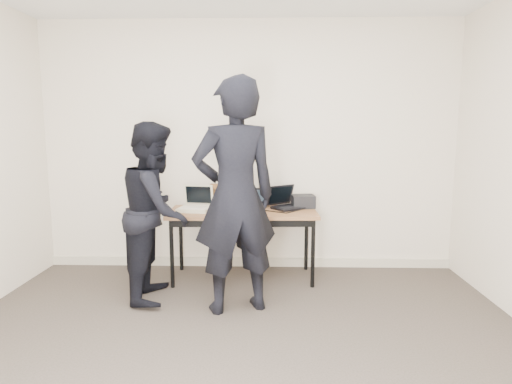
{
  "coord_description": "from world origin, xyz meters",
  "views": [
    {
      "loc": [
        0.21,
        -2.44,
        1.56
      ],
      "look_at": [
        0.1,
        1.6,
        0.95
      ],
      "focal_mm": 30.0,
      "sensor_mm": 36.0,
      "label": 1
    }
  ],
  "objects_px": {
    "laptop_center": "(250,206)",
    "laptop_right": "(286,203)",
    "equipment_box": "(303,201)",
    "person_observer": "(156,211)",
    "person_typist": "(235,197)",
    "laptop_beige": "(196,205)",
    "leather_satchel": "(227,195)",
    "desk": "(243,216)"
  },
  "relations": [
    {
      "from": "desk",
      "to": "person_observer",
      "type": "distance_m",
      "value": 0.92
    },
    {
      "from": "equipment_box",
      "to": "person_typist",
      "type": "xyz_separation_m",
      "value": [
        -0.65,
        -0.96,
        0.2
      ]
    },
    {
      "from": "equipment_box",
      "to": "leather_satchel",
      "type": "bearing_deg",
      "value": 177.47
    },
    {
      "from": "laptop_beige",
      "to": "person_typist",
      "type": "distance_m",
      "value": 0.93
    },
    {
      "from": "desk",
      "to": "person_typist",
      "type": "bearing_deg",
      "value": -93.42
    },
    {
      "from": "equipment_box",
      "to": "person_typist",
      "type": "bearing_deg",
      "value": -124.23
    },
    {
      "from": "desk",
      "to": "laptop_right",
      "type": "relative_size",
      "value": 3.45
    },
    {
      "from": "laptop_center",
      "to": "laptop_right",
      "type": "height_order",
      "value": "laptop_right"
    },
    {
      "from": "desk",
      "to": "laptop_center",
      "type": "relative_size",
      "value": 4.21
    },
    {
      "from": "desk",
      "to": "equipment_box",
      "type": "xyz_separation_m",
      "value": [
        0.63,
        0.19,
        0.13
      ]
    },
    {
      "from": "leather_satchel",
      "to": "equipment_box",
      "type": "height_order",
      "value": "leather_satchel"
    },
    {
      "from": "person_typist",
      "to": "person_observer",
      "type": "height_order",
      "value": "person_typist"
    },
    {
      "from": "laptop_right",
      "to": "person_observer",
      "type": "relative_size",
      "value": 0.27
    },
    {
      "from": "laptop_beige",
      "to": "equipment_box",
      "type": "distance_m",
      "value": 1.13
    },
    {
      "from": "laptop_beige",
      "to": "person_typist",
      "type": "height_order",
      "value": "person_typist"
    },
    {
      "from": "laptop_right",
      "to": "person_observer",
      "type": "distance_m",
      "value": 1.37
    },
    {
      "from": "laptop_center",
      "to": "equipment_box",
      "type": "bearing_deg",
      "value": 33.64
    },
    {
      "from": "person_typist",
      "to": "leather_satchel",
      "type": "bearing_deg",
      "value": -101.18
    },
    {
      "from": "laptop_center",
      "to": "laptop_right",
      "type": "xyz_separation_m",
      "value": [
        0.38,
        0.15,
        0.0
      ]
    },
    {
      "from": "equipment_box",
      "to": "person_observer",
      "type": "distance_m",
      "value": 1.55
    },
    {
      "from": "person_typist",
      "to": "person_observer",
      "type": "bearing_deg",
      "value": -40.91
    },
    {
      "from": "desk",
      "to": "laptop_beige",
      "type": "height_order",
      "value": "laptop_beige"
    },
    {
      "from": "laptop_beige",
      "to": "leather_satchel",
      "type": "height_order",
      "value": "same"
    },
    {
      "from": "laptop_beige",
      "to": "equipment_box",
      "type": "relative_size",
      "value": 1.53
    },
    {
      "from": "desk",
      "to": "laptop_center",
      "type": "distance_m",
      "value": 0.13
    },
    {
      "from": "person_typist",
      "to": "laptop_beige",
      "type": "bearing_deg",
      "value": -79.19
    },
    {
      "from": "desk",
      "to": "laptop_beige",
      "type": "bearing_deg",
      "value": 176.96
    },
    {
      "from": "laptop_beige",
      "to": "person_typist",
      "type": "xyz_separation_m",
      "value": [
        0.47,
        -0.77,
        0.22
      ]
    },
    {
      "from": "laptop_beige",
      "to": "laptop_right",
      "type": "relative_size",
      "value": 0.81
    },
    {
      "from": "laptop_beige",
      "to": "desk",
      "type": "bearing_deg",
      "value": 7.71
    },
    {
      "from": "laptop_beige",
      "to": "laptop_center",
      "type": "bearing_deg",
      "value": 8.78
    },
    {
      "from": "leather_satchel",
      "to": "person_observer",
      "type": "bearing_deg",
      "value": -134.33
    },
    {
      "from": "leather_satchel",
      "to": "equipment_box",
      "type": "relative_size",
      "value": 1.61
    },
    {
      "from": "person_observer",
      "to": "person_typist",
      "type": "bearing_deg",
      "value": -114.32
    },
    {
      "from": "equipment_box",
      "to": "laptop_center",
      "type": "bearing_deg",
      "value": -161.91
    },
    {
      "from": "laptop_beige",
      "to": "person_typist",
      "type": "relative_size",
      "value": 0.18
    },
    {
      "from": "laptop_right",
      "to": "equipment_box",
      "type": "bearing_deg",
      "value": -26.28
    },
    {
      "from": "laptop_beige",
      "to": "laptop_center",
      "type": "relative_size",
      "value": 0.99
    },
    {
      "from": "equipment_box",
      "to": "person_observer",
      "type": "bearing_deg",
      "value": -154.23
    },
    {
      "from": "desk",
      "to": "laptop_beige",
      "type": "distance_m",
      "value": 0.5
    },
    {
      "from": "leather_satchel",
      "to": "person_typist",
      "type": "relative_size",
      "value": 0.19
    },
    {
      "from": "laptop_center",
      "to": "person_observer",
      "type": "height_order",
      "value": "person_observer"
    }
  ]
}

